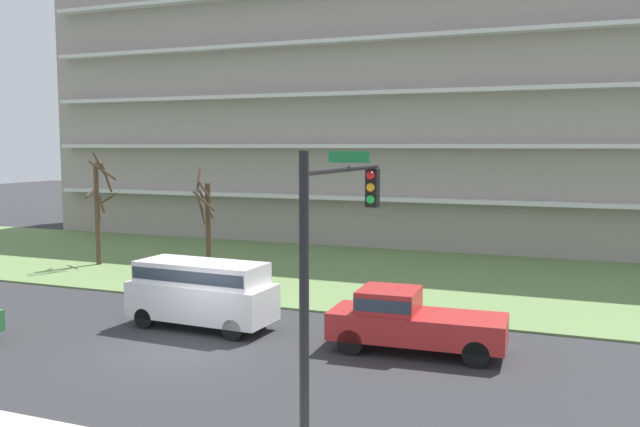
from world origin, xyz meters
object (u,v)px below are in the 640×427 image
traffic_signal_mast (333,253)px  tree_far_left (99,207)px  tree_left (207,223)px  van_white_center_left (202,289)px  pickup_red_near_left (409,320)px

traffic_signal_mast → tree_far_left: bearing=140.0°
tree_left → van_white_center_left: (4.76, -8.30, -1.26)m
tree_left → pickup_red_near_left: (12.23, -8.31, -1.64)m
tree_far_left → traffic_signal_mast: size_ratio=0.96×
tree_left → pickup_red_near_left: size_ratio=0.97×
tree_far_left → tree_left: tree_far_left is taller
pickup_red_near_left → traffic_signal_mast: 8.29m
traffic_signal_mast → pickup_red_near_left: bearing=92.2°
pickup_red_near_left → van_white_center_left: (-7.47, 0.01, 0.38)m
tree_far_left → tree_left: bearing=-2.8°
van_white_center_left → traffic_signal_mast: traffic_signal_mast is taller
tree_far_left → pickup_red_near_left: 21.04m
tree_left → van_white_center_left: bearing=-60.2°
tree_far_left → tree_left: (6.83, -0.34, -0.50)m
van_white_center_left → traffic_signal_mast: (7.77, -7.63, 2.88)m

